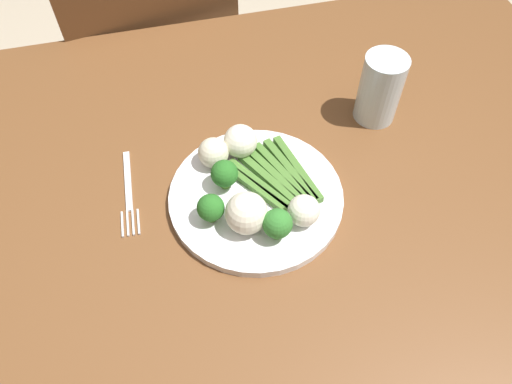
{
  "coord_description": "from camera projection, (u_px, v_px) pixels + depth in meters",
  "views": [
    {
      "loc": [
        0.12,
        0.48,
        1.36
      ],
      "look_at": [
        0.01,
        0.06,
        0.77
      ],
      "focal_mm": 33.92,
      "sensor_mm": 36.0,
      "label": 1
    }
  ],
  "objects": [
    {
      "name": "ground_plane",
      "position": [
        255.0,
        334.0,
        1.4
      ],
      "size": [
        6.0,
        6.0,
        0.02
      ],
      "primitive_type": "cube",
      "color": "#B7A88E"
    },
    {
      "name": "dining_table",
      "position": [
        255.0,
        208.0,
        0.87
      ],
      "size": [
        1.33,
        0.85,
        0.75
      ],
      "color": "brown",
      "rests_on": "ground_plane"
    },
    {
      "name": "chair",
      "position": [
        159.0,
        77.0,
        1.29
      ],
      "size": [
        0.46,
        0.46,
        0.87
      ],
      "rotation": [
        0.0,
        0.0,
        0.15
      ],
      "color": "brown",
      "rests_on": "ground_plane"
    },
    {
      "name": "plate",
      "position": [
        256.0,
        197.0,
        0.75
      ],
      "size": [
        0.27,
        0.27,
        0.01
      ],
      "primitive_type": "cylinder",
      "color": "white",
      "rests_on": "dining_table"
    },
    {
      "name": "asparagus_bundle",
      "position": [
        277.0,
        178.0,
        0.75
      ],
      "size": [
        0.13,
        0.16,
        0.01
      ],
      "rotation": [
        0.0,
        0.0,
        5.15
      ],
      "color": "#47752D",
      "rests_on": "plate"
    },
    {
      "name": "broccoli_left",
      "position": [
        224.0,
        174.0,
        0.73
      ],
      "size": [
        0.04,
        0.04,
        0.05
      ],
      "color": "#568E33",
      "rests_on": "plate"
    },
    {
      "name": "broccoli_outer_edge",
      "position": [
        211.0,
        208.0,
        0.69
      ],
      "size": [
        0.04,
        0.04,
        0.05
      ],
      "color": "#568E33",
      "rests_on": "plate"
    },
    {
      "name": "broccoli_right",
      "position": [
        278.0,
        224.0,
        0.67
      ],
      "size": [
        0.04,
        0.04,
        0.05
      ],
      "color": "#609E3D",
      "rests_on": "plate"
    },
    {
      "name": "cauliflower_front_left",
      "position": [
        304.0,
        211.0,
        0.7
      ],
      "size": [
        0.05,
        0.05,
        0.05
      ],
      "primitive_type": "sphere",
      "color": "white",
      "rests_on": "plate"
    },
    {
      "name": "cauliflower_mid",
      "position": [
        247.0,
        213.0,
        0.68
      ],
      "size": [
        0.06,
        0.06,
        0.06
      ],
      "primitive_type": "sphere",
      "color": "silver",
      "rests_on": "plate"
    },
    {
      "name": "cauliflower_edge",
      "position": [
        213.0,
        153.0,
        0.76
      ],
      "size": [
        0.05,
        0.05,
        0.05
      ],
      "primitive_type": "sphere",
      "color": "beige",
      "rests_on": "plate"
    },
    {
      "name": "cauliflower_back",
      "position": [
        240.0,
        141.0,
        0.77
      ],
      "size": [
        0.05,
        0.05,
        0.05
      ],
      "primitive_type": "sphere",
      "color": "white",
      "rests_on": "plate"
    },
    {
      "name": "fork",
      "position": [
        129.0,
        193.0,
        0.76
      ],
      "size": [
        0.03,
        0.17,
        0.0
      ],
      "rotation": [
        0.0,
        0.0,
        1.53
      ],
      "color": "silver",
      "rests_on": "dining_table"
    },
    {
      "name": "water_glass",
      "position": [
        380.0,
        89.0,
        0.81
      ],
      "size": [
        0.07,
        0.07,
        0.12
      ],
      "primitive_type": "cylinder",
      "color": "silver",
      "rests_on": "dining_table"
    }
  ]
}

